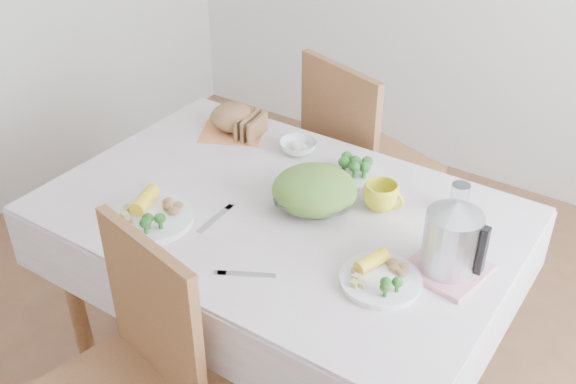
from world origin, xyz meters
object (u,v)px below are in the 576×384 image
Objects in this scene: dining_table at (280,297)px; yellow_mug at (381,196)px; salad_bowl at (314,198)px; dinner_plate_right at (380,280)px; chair_far at (371,171)px; electric_kettle at (452,237)px; dinner_plate_left at (151,219)px.

yellow_mug is at bearing 33.85° from dining_table.
dinner_plate_right is at bearing -31.76° from salad_bowl.
electric_kettle reaches higher than chair_far.
dinner_plate_left is at bearing 96.98° from chair_far.
dinner_plate_right is (0.44, -0.15, 0.40)m from dining_table.
dining_table is at bearing -141.57° from salad_bowl.
electric_kettle is (0.31, -0.18, 0.08)m from yellow_mug.
yellow_mug is at bearing 136.84° from chair_far.
yellow_mug is at bearing 117.52° from dinner_plate_right.
electric_kettle is (0.58, 0.01, 0.51)m from dining_table.
dinner_plate_left is 0.75m from dinner_plate_right.
salad_bowl is 0.52m from dinner_plate_left.
dinner_plate_right is (0.52, -0.96, 0.31)m from chair_far.
dining_table is 0.57m from dinner_plate_left.
dinner_plate_right is 2.00× the size of yellow_mug.
chair_far is 1.16m from dinner_plate_left.
electric_kettle reaches higher than salad_bowl.
chair_far is 4.35× the size of dinner_plate_right.
dinner_plate_right is at bearing -115.61° from electric_kettle.
dinner_plate_left reaches higher than dining_table.
salad_bowl reaches higher than dinner_plate_left.
dining_table is 1.39× the size of chair_far.
dining_table is at bearing -164.29° from electric_kettle.
yellow_mug reaches higher than dinner_plate_right.
dinner_plate_left is at bearing -135.18° from dining_table.
dinner_plate_left is (-0.29, -0.29, 0.40)m from dining_table.
chair_far is 1.13m from dinner_plate_right.
chair_far is 1.12m from electric_kettle.
salad_bowl is 0.42m from dinner_plate_right.
yellow_mug reaches higher than dinner_plate_left.
chair_far is 8.71× the size of yellow_mug.
dining_table is 12.09× the size of yellow_mug.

